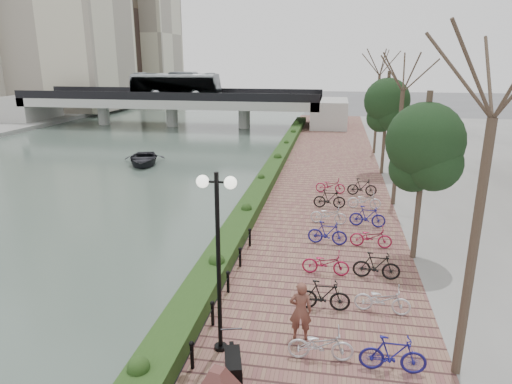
% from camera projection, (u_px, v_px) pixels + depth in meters
% --- Properties ---
extents(river_water, '(30.00, 130.00, 0.02)m').
position_uv_depth(river_water, '(88.00, 161.00, 37.17)').
color(river_water, '#45564D').
rests_on(river_water, ground).
extents(promenade, '(8.00, 75.00, 0.50)m').
position_uv_depth(promenade, '(320.00, 197.00, 26.90)').
color(promenade, brown).
rests_on(promenade, ground).
extents(hedge, '(1.10, 56.00, 0.60)m').
position_uv_depth(hedge, '(269.00, 175.00, 29.66)').
color(hedge, '#213D16').
rests_on(hedge, promenade).
extents(chain_fence, '(0.10, 14.10, 0.70)m').
position_uv_depth(chain_fence, '(203.00, 334.00, 12.51)').
color(chain_fence, black).
rests_on(chain_fence, promenade).
extents(lamppost, '(1.02, 0.32, 4.96)m').
position_uv_depth(lamppost, '(218.00, 226.00, 11.44)').
color(lamppost, black).
rests_on(lamppost, promenade).
extents(motorcycle, '(0.98, 1.81, 1.08)m').
position_uv_depth(motorcycle, '(233.00, 365.00, 10.95)').
color(motorcycle, black).
rests_on(motorcycle, promenade).
extents(pedestrian, '(0.66, 0.45, 1.74)m').
position_uv_depth(pedestrian, '(301.00, 311.00, 12.67)').
color(pedestrian, brown).
rests_on(pedestrian, promenade).
extents(bicycle_parking, '(2.40, 17.32, 1.00)m').
position_uv_depth(bicycle_parking, '(349.00, 236.00, 19.00)').
color(bicycle_parking, silver).
rests_on(bicycle_parking, promenade).
extents(street_trees, '(3.20, 37.12, 6.80)m').
position_uv_depth(street_trees, '(407.00, 159.00, 20.72)').
color(street_trees, '#392A22').
rests_on(street_trees, promenade).
extents(bridge, '(36.00, 10.77, 6.50)m').
position_uv_depth(bridge, '(172.00, 99.00, 55.09)').
color(bridge, '#ADADA7').
rests_on(bridge, ground).
extents(boat, '(4.49, 5.32, 0.94)m').
position_uv_depth(boat, '(143.00, 159.00, 35.83)').
color(boat, '#232328').
rests_on(boat, river_water).
extents(far_buildings, '(35.00, 38.00, 38.00)m').
position_uv_depth(far_buildings, '(58.00, 7.00, 75.63)').
color(far_buildings, beige).
rests_on(far_buildings, far_bank).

